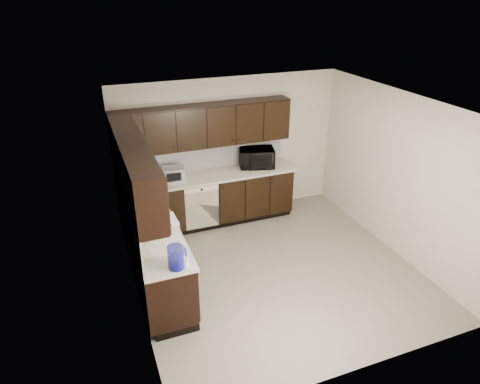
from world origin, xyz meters
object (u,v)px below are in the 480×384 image
storage_bin (158,228)px  microwave (257,158)px  toaster_oven (173,174)px  blue_pitcher (176,257)px  sink (159,243)px

storage_bin → microwave: bearing=38.3°
toaster_oven → blue_pitcher: bearing=-95.9°
microwave → blue_pitcher: 3.19m
microwave → sink: bearing=-125.0°
sink → toaster_oven: size_ratio=2.32×
storage_bin → blue_pitcher: blue_pitcher is taller
storage_bin → blue_pitcher: size_ratio=1.66×
toaster_oven → storage_bin: 1.69m
sink → storage_bin: size_ratio=1.76×
microwave → blue_pitcher: size_ratio=2.14×
sink → microwave: 2.76m
toaster_oven → storage_bin: size_ratio=0.76×
storage_bin → sink: bearing=-102.6°
microwave → storage_bin: (-2.08, -1.64, -0.08)m
sink → storage_bin: bearing=77.4°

